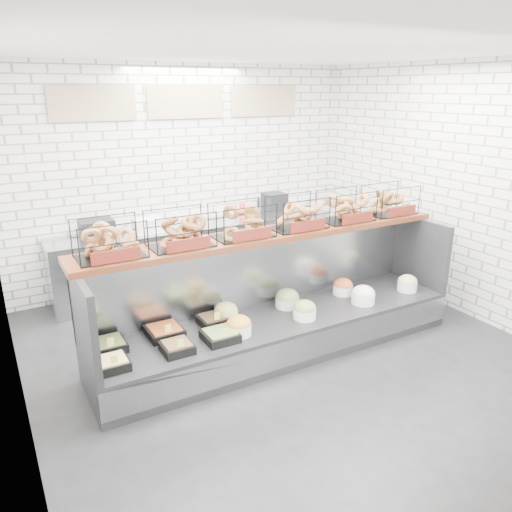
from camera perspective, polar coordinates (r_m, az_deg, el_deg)
ground at (r=5.26m, az=4.52°, el=-11.95°), size 5.50×5.50×0.00m
room_shell at (r=5.08m, az=1.27°, el=11.67°), size 5.02×5.51×3.01m
display_case at (r=5.36m, az=2.42°, el=-7.36°), size 4.00×0.90×1.20m
bagel_shelf at (r=5.13m, az=1.67°, el=4.13°), size 4.10×0.50×0.40m
prep_counter at (r=7.03m, az=-6.49°, el=0.24°), size 4.00×0.60×1.20m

